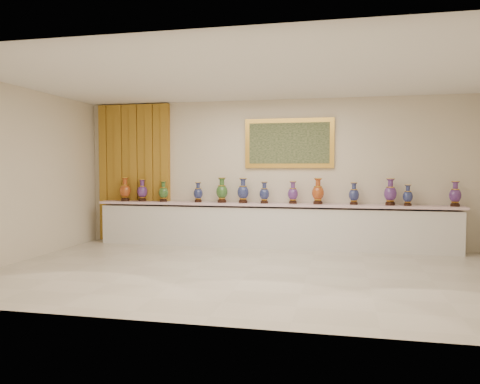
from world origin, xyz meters
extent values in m
plane|color=beige|center=(0.00, 0.00, 0.00)|extent=(8.00, 8.00, 0.00)
plane|color=beige|center=(0.00, 2.50, 1.50)|extent=(8.00, 0.00, 8.00)
plane|color=beige|center=(-4.00, 0.00, 1.50)|extent=(0.00, 5.00, 5.00)
plane|color=white|center=(0.00, 0.00, 3.00)|extent=(8.00, 8.00, 0.00)
cube|color=#AF8D25|center=(-3.03, 2.44, 1.50)|extent=(1.64, 0.14, 2.95)
cube|color=gold|center=(0.34, 2.46, 2.11)|extent=(1.80, 0.06, 1.00)
cube|color=black|center=(0.34, 2.42, 2.11)|extent=(1.62, 0.02, 0.82)
cube|color=white|center=(0.00, 2.27, 0.41)|extent=(7.20, 0.42, 0.81)
cube|color=#FAD2DB|center=(0.00, 2.25, 0.88)|extent=(7.28, 0.48, 0.05)
cylinder|color=black|center=(-3.14, 2.21, 0.93)|extent=(0.18, 0.18, 0.05)
cone|color=gold|center=(-3.14, 2.21, 0.98)|extent=(0.16, 0.16, 0.03)
ellipsoid|color=maroon|center=(-3.14, 2.21, 1.12)|extent=(0.27, 0.27, 0.29)
cylinder|color=gold|center=(-3.14, 2.21, 1.24)|extent=(0.16, 0.16, 0.01)
cylinder|color=maroon|center=(-3.14, 2.21, 1.31)|extent=(0.09, 0.09, 0.11)
cone|color=maroon|center=(-3.14, 2.21, 1.38)|extent=(0.16, 0.16, 0.04)
cylinder|color=gold|center=(-3.14, 2.21, 1.40)|extent=(0.17, 0.17, 0.01)
cylinder|color=black|center=(-2.78, 2.29, 0.92)|extent=(0.17, 0.17, 0.05)
cone|color=gold|center=(-2.78, 2.29, 0.97)|extent=(0.14, 0.14, 0.03)
ellipsoid|color=#22114E|center=(-2.78, 2.29, 1.10)|extent=(0.24, 0.24, 0.27)
cylinder|color=gold|center=(-2.78, 2.29, 1.22)|extent=(0.15, 0.15, 0.01)
cylinder|color=#22114E|center=(-2.78, 2.29, 1.28)|extent=(0.09, 0.09, 0.10)
cone|color=#22114E|center=(-2.78, 2.29, 1.34)|extent=(0.15, 0.15, 0.04)
cylinder|color=gold|center=(-2.78, 2.29, 1.36)|extent=(0.15, 0.15, 0.01)
cylinder|color=black|center=(-2.29, 2.24, 0.92)|extent=(0.15, 0.15, 0.04)
cone|color=gold|center=(-2.29, 2.24, 0.97)|extent=(0.13, 0.13, 0.03)
ellipsoid|color=black|center=(-2.29, 2.24, 1.09)|extent=(0.22, 0.22, 0.25)
cylinder|color=gold|center=(-2.29, 2.24, 1.20)|extent=(0.14, 0.14, 0.01)
cylinder|color=black|center=(-2.29, 2.24, 1.25)|extent=(0.08, 0.08, 0.09)
cone|color=black|center=(-2.29, 2.24, 1.31)|extent=(0.14, 0.14, 0.03)
cylinder|color=gold|center=(-2.29, 2.24, 1.33)|extent=(0.14, 0.14, 0.01)
cylinder|color=black|center=(-1.52, 2.25, 0.92)|extent=(0.15, 0.15, 0.04)
cone|color=gold|center=(-1.52, 2.25, 0.97)|extent=(0.13, 0.13, 0.03)
ellipsoid|color=#0B0E3B|center=(-1.52, 2.25, 1.08)|extent=(0.22, 0.22, 0.24)
cylinder|color=gold|center=(-1.52, 2.25, 1.18)|extent=(0.13, 0.13, 0.01)
cylinder|color=#0B0E3B|center=(-1.52, 2.25, 1.23)|extent=(0.08, 0.08, 0.09)
cone|color=#0B0E3B|center=(-1.52, 2.25, 1.29)|extent=(0.13, 0.13, 0.03)
cylinder|color=gold|center=(-1.52, 2.25, 1.31)|extent=(0.13, 0.13, 0.01)
cylinder|color=black|center=(-1.01, 2.24, 0.93)|extent=(0.18, 0.18, 0.05)
cone|color=gold|center=(-1.01, 2.24, 0.98)|extent=(0.16, 0.16, 0.03)
ellipsoid|color=black|center=(-1.01, 2.24, 1.12)|extent=(0.27, 0.27, 0.30)
cylinder|color=gold|center=(-1.01, 2.24, 1.25)|extent=(0.16, 0.16, 0.01)
cylinder|color=black|center=(-1.01, 2.24, 1.31)|extent=(0.09, 0.09, 0.11)
cone|color=black|center=(-1.01, 2.24, 1.39)|extent=(0.16, 0.16, 0.04)
cylinder|color=gold|center=(-1.01, 2.24, 1.41)|extent=(0.17, 0.17, 0.01)
cylinder|color=black|center=(-0.57, 2.24, 0.92)|extent=(0.18, 0.18, 0.05)
cone|color=gold|center=(-0.57, 2.24, 0.98)|extent=(0.15, 0.15, 0.03)
ellipsoid|color=#0B0E3B|center=(-0.57, 2.24, 1.12)|extent=(0.27, 0.27, 0.29)
cylinder|color=gold|center=(-0.57, 2.24, 1.24)|extent=(0.16, 0.16, 0.01)
cylinder|color=#0B0E3B|center=(-0.57, 2.24, 1.30)|extent=(0.09, 0.09, 0.11)
cone|color=#0B0E3B|center=(-0.57, 2.24, 1.38)|extent=(0.16, 0.16, 0.04)
cylinder|color=gold|center=(-0.57, 2.24, 1.40)|extent=(0.16, 0.16, 0.01)
cylinder|color=black|center=(-0.13, 2.23, 0.92)|extent=(0.15, 0.15, 0.04)
cone|color=gold|center=(-0.13, 2.23, 0.97)|extent=(0.13, 0.13, 0.03)
ellipsoid|color=#0B0E3B|center=(-0.13, 2.23, 1.09)|extent=(0.24, 0.24, 0.25)
cylinder|color=gold|center=(-0.13, 2.23, 1.19)|extent=(0.14, 0.14, 0.01)
cylinder|color=#0B0E3B|center=(-0.13, 2.23, 1.25)|extent=(0.08, 0.08, 0.09)
cone|color=#0B0E3B|center=(-0.13, 2.23, 1.31)|extent=(0.14, 0.14, 0.03)
cylinder|color=gold|center=(-0.13, 2.23, 1.33)|extent=(0.14, 0.14, 0.01)
cylinder|color=black|center=(0.44, 2.28, 0.92)|extent=(0.16, 0.16, 0.04)
cone|color=gold|center=(0.44, 2.28, 0.97)|extent=(0.14, 0.14, 0.03)
ellipsoid|color=#22114E|center=(0.44, 2.28, 1.09)|extent=(0.26, 0.26, 0.26)
cylinder|color=gold|center=(0.44, 2.28, 1.20)|extent=(0.14, 0.14, 0.01)
cylinder|color=#22114E|center=(0.44, 2.28, 1.26)|extent=(0.08, 0.08, 0.09)
cone|color=#22114E|center=(0.44, 2.28, 1.32)|extent=(0.14, 0.14, 0.03)
cylinder|color=gold|center=(0.44, 2.28, 1.34)|extent=(0.14, 0.14, 0.01)
cylinder|color=black|center=(0.94, 2.24, 0.93)|extent=(0.18, 0.18, 0.05)
cone|color=gold|center=(0.94, 2.24, 0.98)|extent=(0.16, 0.16, 0.03)
ellipsoid|color=maroon|center=(0.94, 2.24, 1.12)|extent=(0.31, 0.31, 0.30)
cylinder|color=gold|center=(0.94, 2.24, 1.25)|extent=(0.16, 0.16, 0.01)
cylinder|color=maroon|center=(0.94, 2.24, 1.31)|extent=(0.09, 0.09, 0.11)
cone|color=maroon|center=(0.94, 2.24, 1.39)|extent=(0.16, 0.16, 0.04)
cylinder|color=gold|center=(0.94, 2.24, 1.41)|extent=(0.17, 0.17, 0.01)
cylinder|color=black|center=(1.62, 2.27, 0.92)|extent=(0.15, 0.15, 0.04)
cone|color=gold|center=(1.62, 2.27, 0.97)|extent=(0.13, 0.13, 0.03)
ellipsoid|color=#0B0E3B|center=(1.62, 2.27, 1.09)|extent=(0.25, 0.25, 0.25)
cylinder|color=gold|center=(1.62, 2.27, 1.19)|extent=(0.14, 0.14, 0.01)
cylinder|color=#0B0E3B|center=(1.62, 2.27, 1.25)|extent=(0.08, 0.08, 0.09)
cone|color=#0B0E3B|center=(1.62, 2.27, 1.31)|extent=(0.14, 0.14, 0.03)
cylinder|color=gold|center=(1.62, 2.27, 1.32)|extent=(0.14, 0.14, 0.01)
cylinder|color=black|center=(2.30, 2.26, 0.93)|extent=(0.18, 0.18, 0.05)
cone|color=gold|center=(2.30, 2.26, 0.98)|extent=(0.16, 0.16, 0.03)
ellipsoid|color=#22114E|center=(2.30, 2.26, 1.12)|extent=(0.24, 0.24, 0.30)
cylinder|color=gold|center=(2.30, 2.26, 1.25)|extent=(0.16, 0.16, 0.01)
cylinder|color=#22114E|center=(2.30, 2.26, 1.31)|extent=(0.09, 0.09, 0.11)
cone|color=#22114E|center=(2.30, 2.26, 1.38)|extent=(0.16, 0.16, 0.04)
cylinder|color=gold|center=(2.30, 2.26, 1.40)|extent=(0.17, 0.17, 0.01)
cylinder|color=black|center=(2.61, 2.21, 0.92)|extent=(0.14, 0.14, 0.04)
cone|color=gold|center=(2.61, 2.21, 0.96)|extent=(0.12, 0.12, 0.03)
ellipsoid|color=#0B0E3B|center=(2.61, 2.21, 1.07)|extent=(0.20, 0.20, 0.23)
cylinder|color=gold|center=(2.61, 2.21, 1.17)|extent=(0.13, 0.13, 0.01)
cylinder|color=#0B0E3B|center=(2.61, 2.21, 1.22)|extent=(0.07, 0.07, 0.08)
cone|color=#0B0E3B|center=(2.61, 2.21, 1.28)|extent=(0.13, 0.13, 0.03)
cylinder|color=gold|center=(2.61, 2.21, 1.29)|extent=(0.13, 0.13, 0.01)
cylinder|color=black|center=(3.44, 2.24, 0.92)|extent=(0.16, 0.16, 0.05)
cone|color=gold|center=(3.44, 2.24, 0.97)|extent=(0.14, 0.14, 0.03)
ellipsoid|color=#22114E|center=(3.44, 2.24, 1.10)|extent=(0.28, 0.28, 0.27)
cylinder|color=gold|center=(3.44, 2.24, 1.22)|extent=(0.15, 0.15, 0.01)
cylinder|color=#22114E|center=(3.44, 2.24, 1.28)|extent=(0.09, 0.09, 0.10)
cone|color=#22114E|center=(3.44, 2.24, 1.34)|extent=(0.15, 0.15, 0.04)
cylinder|color=gold|center=(3.44, 2.24, 1.36)|extent=(0.15, 0.15, 0.01)
cube|color=white|center=(-2.07, 2.13, 0.90)|extent=(0.10, 0.06, 0.00)
camera|label=1|loc=(1.38, -7.03, 1.62)|focal=35.00mm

